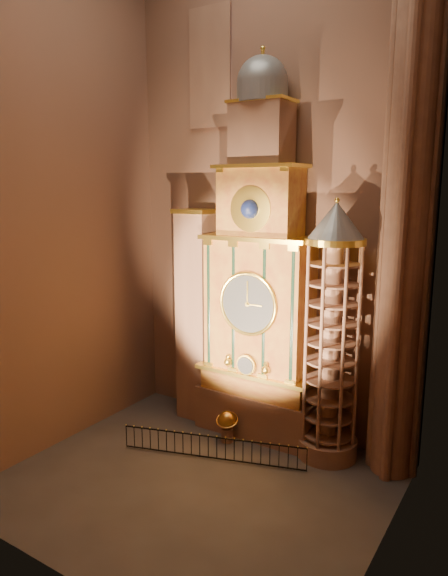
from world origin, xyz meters
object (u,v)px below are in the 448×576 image
Objects in this scene: portrait_tower at (197,315)px; celestial_globe at (227,423)px; iron_railing at (213,448)px; stair_turret at (331,336)px; astronomical_clock at (259,291)px.

portrait_tower is 5.29m from celestial_globe.
stair_turret is at bearing 37.05° from iron_railing.
iron_railing is (3.02, -3.21, -4.61)m from portrait_tower.
celestial_globe is at bearing -114.98° from astronomical_clock.
portrait_tower is 6.91m from stair_turret.
iron_railing is (-0.38, -3.19, -6.14)m from astronomical_clock.
astronomical_clock reaches higher than portrait_tower.
stair_turret is (3.50, -0.26, -1.41)m from astronomical_clock.
portrait_tower is 1.37× the size of iron_railing.
stair_turret reaches higher than portrait_tower.
astronomical_clock is 3.78m from stair_turret.
stair_turret is at bearing 16.64° from celestial_globe.
celestial_globe is (2.69, -1.54, -4.29)m from portrait_tower.
astronomical_clock is at bearing 175.70° from stair_turret.
iron_railing is at bearing -46.71° from portrait_tower.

